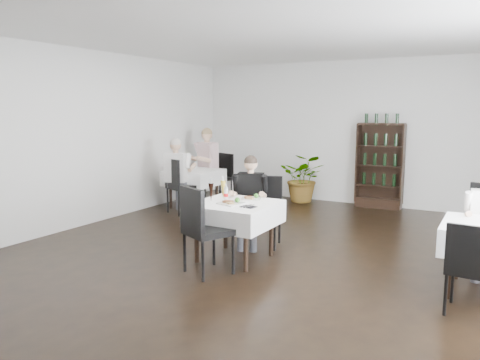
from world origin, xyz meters
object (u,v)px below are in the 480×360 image
wine_shelf (380,166)px  potted_tree (304,178)px  diner_main (250,194)px  main_table (235,214)px

wine_shelf → potted_tree: size_ratio=1.67×
wine_shelf → diner_main: 3.83m
potted_tree → diner_main: bearing=-81.0°
wine_shelf → potted_tree: 1.60m
wine_shelf → diner_main: wine_shelf is taller
wine_shelf → potted_tree: bearing=-173.2°
wine_shelf → diner_main: (-1.00, -3.70, -0.07)m
main_table → potted_tree: size_ratio=0.99×
potted_tree → diner_main: (0.56, -3.51, 0.25)m
wine_shelf → main_table: bearing=-101.8°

